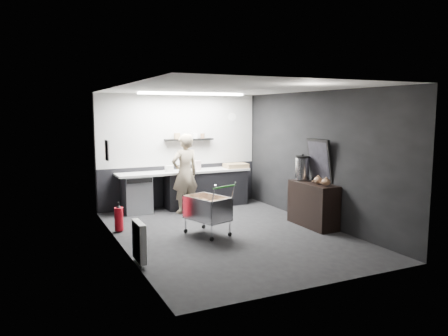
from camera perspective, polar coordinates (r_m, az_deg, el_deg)
name	(u,v)px	position (r m, az deg, el deg)	size (l,w,h in m)	color
floor	(229,234)	(8.33, 0.65, -8.56)	(5.50, 5.50, 0.00)	black
ceiling	(229,89)	(8.02, 0.68, 10.32)	(5.50, 5.50, 0.00)	silver
wall_back	(180,151)	(10.59, -5.83, 2.28)	(5.50, 5.50, 0.00)	black
wall_front	(322,186)	(5.74, 12.72, -2.25)	(5.50, 5.50, 0.00)	black
wall_left	(120,169)	(7.42, -13.38, -0.10)	(5.50, 5.50, 0.00)	black
wall_right	(317,158)	(9.11, 12.07, 1.31)	(5.50, 5.50, 0.00)	black
kitchen_wall_panel	(180,130)	(10.54, -5.83, 4.98)	(3.95, 0.02, 1.70)	#B8B8B3
dado_panel	(180,185)	(10.68, -5.73, -2.27)	(3.95, 0.02, 1.00)	black
floating_shelf	(189,139)	(10.52, -4.58, 3.74)	(1.20, 0.22, 0.04)	black
wall_clock	(232,117)	(11.07, 1.07, 6.69)	(0.20, 0.20, 0.03)	white
poster	(107,150)	(8.67, -15.06, 2.25)	(0.02, 0.30, 0.40)	white
poster_red_band	(107,147)	(8.67, -15.04, 2.71)	(0.01, 0.22, 0.10)	red
radiator	(139,241)	(6.78, -11.03, -9.39)	(0.10, 0.50, 0.60)	white
ceiling_strip	(192,94)	(9.71, -4.15, 9.63)	(2.40, 0.20, 0.04)	white
prep_counter	(190,189)	(10.45, -4.46, -2.71)	(3.20, 0.61, 0.90)	black
person	(185,174)	(9.86, -5.13, -0.73)	(0.66, 0.43, 1.80)	#C2B699
shopping_cart	(207,210)	(8.16, -2.22, -5.53)	(0.79, 1.05, 0.98)	silver
sideboard	(313,198)	(8.94, 11.50, -3.92)	(0.50, 1.17, 1.75)	black
fire_extinguisher	(119,218)	(8.62, -13.57, -6.38)	(0.17, 0.17, 0.55)	red
cardboard_box	(236,166)	(10.81, 1.56, 0.31)	(0.55, 0.42, 0.11)	#997C51
pink_tub	(196,165)	(10.43, -3.63, 0.35)	(0.22, 0.22, 0.22)	beige
white_container	(169,169)	(10.15, -7.17, -0.10)	(0.17, 0.13, 0.15)	white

